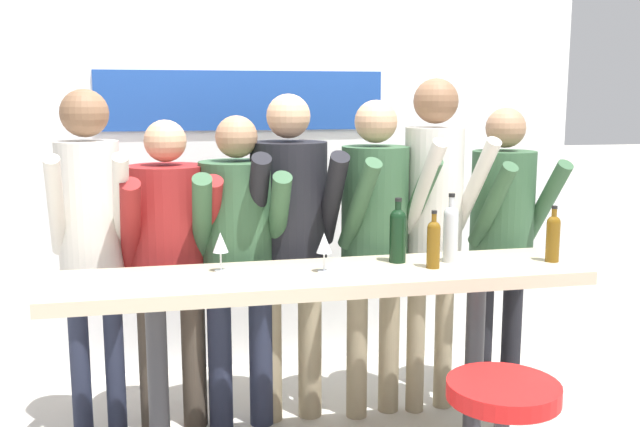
{
  "coord_description": "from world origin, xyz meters",
  "views": [
    {
      "loc": [
        -0.67,
        -3.03,
        1.72
      ],
      "look_at": [
        0.0,
        0.08,
        1.2
      ],
      "focal_mm": 40.0,
      "sensor_mm": 36.0,
      "label": 1
    }
  ],
  "objects_px": {
    "wine_bottle_0": "(451,231)",
    "person_center_right": "(376,224)",
    "person_far_left": "(90,224)",
    "person_center": "(289,224)",
    "person_right": "(434,205)",
    "person_left": "(169,244)",
    "person_far_right": "(503,223)",
    "wine_bottle_2": "(398,233)",
    "person_center_left": "(239,240)",
    "wine_glass_0": "(220,244)",
    "wine_bottle_1": "(434,242)",
    "tasting_table": "(324,305)",
    "wine_bottle_3": "(553,236)",
    "wine_glass_1": "(325,244)"
  },
  "relations": [
    {
      "from": "wine_bottle_0",
      "to": "person_center_right",
      "type": "bearing_deg",
      "value": 117.36
    },
    {
      "from": "person_far_left",
      "to": "person_center",
      "type": "relative_size",
      "value": 1.01
    },
    {
      "from": "person_right",
      "to": "person_center",
      "type": "bearing_deg",
      "value": 169.62
    },
    {
      "from": "person_left",
      "to": "person_far_right",
      "type": "xyz_separation_m",
      "value": [
        1.8,
        -0.03,
        0.05
      ]
    },
    {
      "from": "person_left",
      "to": "wine_bottle_2",
      "type": "xyz_separation_m",
      "value": [
        1.05,
        -0.45,
        0.1
      ]
    },
    {
      "from": "person_center",
      "to": "person_far_right",
      "type": "height_order",
      "value": "person_center"
    },
    {
      "from": "person_center_left",
      "to": "person_center",
      "type": "height_order",
      "value": "person_center"
    },
    {
      "from": "wine_glass_0",
      "to": "person_far_left",
      "type": "bearing_deg",
      "value": 145.13
    },
    {
      "from": "person_center",
      "to": "person_far_right",
      "type": "distance_m",
      "value": 1.19
    },
    {
      "from": "wine_bottle_1",
      "to": "wine_glass_0",
      "type": "distance_m",
      "value": 0.96
    },
    {
      "from": "person_right",
      "to": "wine_bottle_2",
      "type": "bearing_deg",
      "value": -136.62
    },
    {
      "from": "person_right",
      "to": "person_far_left",
      "type": "bearing_deg",
      "value": 172.95
    },
    {
      "from": "person_center_right",
      "to": "person_right",
      "type": "bearing_deg",
      "value": -11.18
    },
    {
      "from": "wine_bottle_2",
      "to": "person_left",
      "type": "bearing_deg",
      "value": 156.68
    },
    {
      "from": "person_center_left",
      "to": "wine_bottle_1",
      "type": "height_order",
      "value": "person_center_left"
    },
    {
      "from": "tasting_table",
      "to": "wine_glass_0",
      "type": "xyz_separation_m",
      "value": [
        -0.45,
        0.1,
        0.28
      ]
    },
    {
      "from": "wine_bottle_2",
      "to": "person_far_right",
      "type": "bearing_deg",
      "value": 29.45
    },
    {
      "from": "tasting_table",
      "to": "wine_bottle_3",
      "type": "xyz_separation_m",
      "value": [
        1.1,
        -0.04,
        0.28
      ]
    },
    {
      "from": "person_left",
      "to": "person_center",
      "type": "xyz_separation_m",
      "value": [
        0.61,
        -0.0,
        0.08
      ]
    },
    {
      "from": "person_center_left",
      "to": "wine_bottle_0",
      "type": "bearing_deg",
      "value": -24.77
    },
    {
      "from": "tasting_table",
      "to": "wine_bottle_2",
      "type": "height_order",
      "value": "wine_bottle_2"
    },
    {
      "from": "person_center_left",
      "to": "person_center_right",
      "type": "distance_m",
      "value": 0.72
    },
    {
      "from": "person_center_left",
      "to": "wine_bottle_0",
      "type": "xyz_separation_m",
      "value": [
        0.95,
        -0.46,
        0.09
      ]
    },
    {
      "from": "person_center_left",
      "to": "wine_glass_1",
      "type": "distance_m",
      "value": 0.62
    },
    {
      "from": "person_left",
      "to": "wine_bottle_0",
      "type": "bearing_deg",
      "value": -26.06
    },
    {
      "from": "person_center_right",
      "to": "person_center_left",
      "type": "bearing_deg",
      "value": 169.48
    },
    {
      "from": "person_center_left",
      "to": "wine_glass_0",
      "type": "distance_m",
      "value": 0.44
    },
    {
      "from": "person_far_right",
      "to": "wine_glass_1",
      "type": "height_order",
      "value": "person_far_right"
    },
    {
      "from": "person_far_left",
      "to": "wine_glass_0",
      "type": "distance_m",
      "value": 0.72
    },
    {
      "from": "tasting_table",
      "to": "person_center",
      "type": "distance_m",
      "value": 0.62
    },
    {
      "from": "wine_bottle_1",
      "to": "person_center_right",
      "type": "bearing_deg",
      "value": 101.21
    },
    {
      "from": "tasting_table",
      "to": "person_far_right",
      "type": "relative_size",
      "value": 1.44
    },
    {
      "from": "tasting_table",
      "to": "wine_glass_0",
      "type": "bearing_deg",
      "value": 167.23
    },
    {
      "from": "person_right",
      "to": "wine_bottle_1",
      "type": "height_order",
      "value": "person_right"
    },
    {
      "from": "person_center",
      "to": "person_center_right",
      "type": "relative_size",
      "value": 1.02
    },
    {
      "from": "person_far_right",
      "to": "wine_glass_1",
      "type": "bearing_deg",
      "value": -161.14
    },
    {
      "from": "wine_bottle_0",
      "to": "wine_bottle_2",
      "type": "relative_size",
      "value": 1.07
    },
    {
      "from": "person_far_left",
      "to": "wine_bottle_0",
      "type": "xyz_separation_m",
      "value": [
        1.67,
        -0.46,
        -0.02
      ]
    },
    {
      "from": "tasting_table",
      "to": "wine_bottle_2",
      "type": "relative_size",
      "value": 7.8
    },
    {
      "from": "wine_bottle_0",
      "to": "wine_glass_0",
      "type": "xyz_separation_m",
      "value": [
        -1.07,
        0.04,
        -0.02
      ]
    },
    {
      "from": "person_center",
      "to": "person_right",
      "type": "relative_size",
      "value": 0.96
    },
    {
      "from": "tasting_table",
      "to": "person_left",
      "type": "xyz_separation_m",
      "value": [
        -0.67,
        0.56,
        0.19
      ]
    },
    {
      "from": "tasting_table",
      "to": "wine_glass_0",
      "type": "relative_size",
      "value": 13.5
    },
    {
      "from": "person_center",
      "to": "person_center_right",
      "type": "bearing_deg",
      "value": -6.73
    },
    {
      "from": "tasting_table",
      "to": "wine_bottle_3",
      "type": "distance_m",
      "value": 1.14
    },
    {
      "from": "wine_bottle_0",
      "to": "wine_glass_0",
      "type": "bearing_deg",
      "value": 177.71
    },
    {
      "from": "wine_bottle_0",
      "to": "wine_bottle_1",
      "type": "relative_size",
      "value": 1.23
    },
    {
      "from": "person_center_left",
      "to": "wine_bottle_0",
      "type": "height_order",
      "value": "person_center_left"
    },
    {
      "from": "wine_bottle_3",
      "to": "wine_glass_0",
      "type": "height_order",
      "value": "wine_bottle_3"
    },
    {
      "from": "person_left",
      "to": "person_center_right",
      "type": "height_order",
      "value": "person_center_right"
    }
  ]
}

